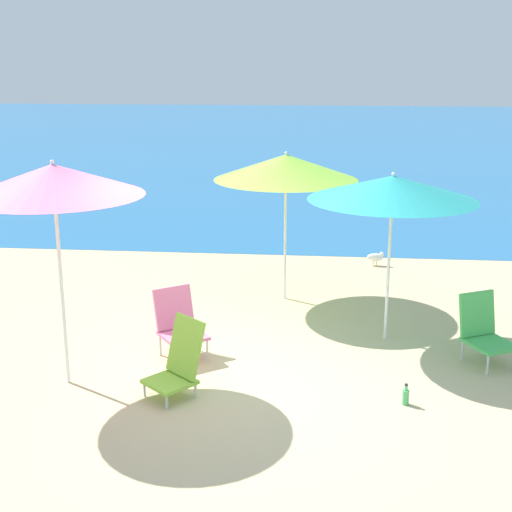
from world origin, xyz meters
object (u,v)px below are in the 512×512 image
at_px(beach_umbrella_lime, 286,167).
at_px(beach_umbrella_teal, 393,188).
at_px(beach_chair_pink, 179,322).
at_px(water_bottle, 406,396).
at_px(beach_chair_lime, 179,362).
at_px(beach_umbrella_pink, 53,180).
at_px(seagull, 376,257).
at_px(beach_chair_green, 484,330).

bearing_deg(beach_umbrella_lime, beach_umbrella_teal, -47.00).
height_order(beach_chair_pink, water_bottle, beach_chair_pink).
relative_size(beach_chair_lime, beach_chair_pink, 1.01).
xyz_separation_m(beach_umbrella_pink, beach_chair_pink, (1.00, 0.81, -1.72)).
bearing_deg(seagull, beach_chair_lime, -114.96).
distance_m(beach_umbrella_teal, seagull, 3.58).
xyz_separation_m(beach_umbrella_pink, beach_umbrella_lime, (2.06, 2.89, -0.27)).
bearing_deg(beach_chair_lime, beach_umbrella_pink, -145.66).
bearing_deg(water_bottle, beach_chair_green, 50.22).
height_order(beach_umbrella_pink, beach_chair_lime, beach_umbrella_pink).
bearing_deg(beach_umbrella_teal, beach_umbrella_lime, 133.00).
xyz_separation_m(water_bottle, seagull, (0.01, 4.83, 0.06)).
height_order(beach_chair_pink, seagull, beach_chair_pink).
distance_m(beach_umbrella_lime, beach_umbrella_teal, 1.88).
relative_size(beach_umbrella_teal, seagull, 7.45).
relative_size(beach_chair_green, seagull, 2.80).
bearing_deg(beach_umbrella_teal, seagull, 88.50).
distance_m(beach_chair_lime, water_bottle, 2.24).
distance_m(beach_umbrella_pink, beach_umbrella_teal, 3.68).
height_order(beach_umbrella_lime, water_bottle, beach_umbrella_lime).
height_order(water_bottle, seagull, seagull).
bearing_deg(beach_umbrella_teal, beach_chair_pink, -163.34).
bearing_deg(beach_umbrella_pink, beach_umbrella_teal, 24.38).
relative_size(beach_umbrella_lime, beach_chair_green, 2.72).
bearing_deg(water_bottle, beach_umbrella_pink, 177.42).
bearing_deg(beach_chair_green, seagull, 76.82).
bearing_deg(seagull, beach_chair_pink, -122.20).
xyz_separation_m(beach_chair_green, water_bottle, (-0.94, -1.13, -0.28)).
bearing_deg(beach_umbrella_lime, water_bottle, -66.05).
bearing_deg(water_bottle, seagull, 89.85).
height_order(beach_chair_green, beach_chair_pink, beach_chair_pink).
bearing_deg(beach_umbrella_pink, beach_chair_lime, -6.23).
xyz_separation_m(beach_umbrella_lime, water_bottle, (1.35, -3.05, -1.75)).
bearing_deg(beach_chair_pink, seagull, 21.38).
relative_size(beach_umbrella_pink, beach_chair_green, 3.06).
bearing_deg(beach_chair_green, beach_chair_pink, 155.51).
bearing_deg(beach_chair_green, beach_umbrella_lime, 112.89).
relative_size(beach_chair_green, water_bottle, 3.50).
bearing_deg(beach_chair_lime, beach_umbrella_teal, 77.97).
bearing_deg(seagull, beach_chair_green, -75.87).
bearing_deg(beach_chair_green, beach_umbrella_teal, 124.75).
height_order(beach_chair_lime, seagull, beach_chair_lime).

